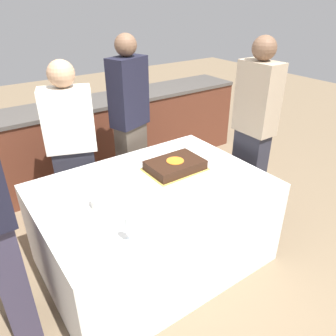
{
  "coord_description": "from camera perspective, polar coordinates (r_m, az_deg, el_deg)",
  "views": [
    {
      "loc": [
        -1.11,
        -1.76,
        2.0
      ],
      "look_at": [
        0.14,
        0.0,
        0.83
      ],
      "focal_mm": 35.0,
      "sensor_mm": 36.0,
      "label": 1
    }
  ],
  "objects": [
    {
      "name": "ground_plane",
      "position": [
        2.89,
        -2.34,
        -15.54
      ],
      "size": [
        14.0,
        14.0,
        0.0
      ],
      "primitive_type": "plane",
      "color": "#7A664C"
    },
    {
      "name": "back_counter",
      "position": [
        3.92,
        -16.0,
        4.06
      ],
      "size": [
        4.4,
        0.58,
        0.92
      ],
      "color": "#5B2D1E",
      "rests_on": "ground_plane"
    },
    {
      "name": "dining_table",
      "position": [
        2.64,
        -2.49,
        -9.79
      ],
      "size": [
        1.68,
        1.18,
        0.73
      ],
      "color": "silver",
      "rests_on": "ground_plane"
    },
    {
      "name": "cake",
      "position": [
        2.62,
        1.24,
        0.49
      ],
      "size": [
        0.47,
        0.34,
        0.08
      ],
      "color": "gold",
      "rests_on": "dining_table"
    },
    {
      "name": "plate_stack",
      "position": [
        2.24,
        -10.4,
        -5.53
      ],
      "size": [
        0.23,
        0.23,
        0.07
      ],
      "color": "white",
      "rests_on": "dining_table"
    },
    {
      "name": "wine_glass",
      "position": [
        1.87,
        -6.89,
        -9.95
      ],
      "size": [
        0.06,
        0.06,
        0.17
      ],
      "color": "white",
      "rests_on": "dining_table"
    },
    {
      "name": "side_plate_near_cake",
      "position": [
        2.84,
        -3.44,
        1.92
      ],
      "size": [
        0.22,
        0.22,
        0.0
      ],
      "color": "white",
      "rests_on": "dining_table"
    },
    {
      "name": "side_plate_right_edge",
      "position": [
        2.86,
        7.61,
        1.89
      ],
      "size": [
        0.22,
        0.22,
        0.0
      ],
      "color": "white",
      "rests_on": "dining_table"
    },
    {
      "name": "utensil_pile",
      "position": [
        2.13,
        4.05,
        -7.73
      ],
      "size": [
        0.13,
        0.11,
        0.02
      ],
      "color": "white",
      "rests_on": "dining_table"
    },
    {
      "name": "person_cutting_cake",
      "position": [
        3.13,
        -6.58,
        7.32
      ],
      "size": [
        0.39,
        0.3,
        1.7
      ],
      "rotation": [
        0.0,
        0.0,
        -2.81
      ],
      "color": "#4C4238",
      "rests_on": "ground_plane"
    },
    {
      "name": "person_seated_right",
      "position": [
        3.01,
        14.58,
        5.79
      ],
      "size": [
        0.2,
        0.35,
        1.71
      ],
      "rotation": [
        0.0,
        0.0,
        -1.57
      ],
      "color": "#282833",
      "rests_on": "ground_plane"
    },
    {
      "name": "person_standing_back",
      "position": [
        2.95,
        -16.31,
        3.21
      ],
      "size": [
        0.46,
        0.33,
        1.55
      ],
      "rotation": [
        0.0,
        0.0,
        2.79
      ],
      "color": "#282833",
      "rests_on": "ground_plane"
    }
  ]
}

